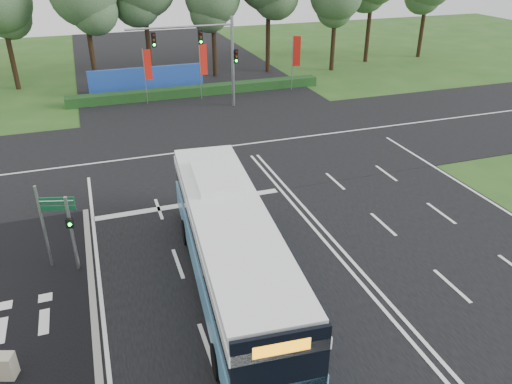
% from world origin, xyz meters
% --- Properties ---
extents(ground, '(120.00, 120.00, 0.00)m').
position_xyz_m(ground, '(0.00, 0.00, 0.00)').
color(ground, '#254E1A').
rests_on(ground, ground).
extents(road_main, '(20.00, 120.00, 0.04)m').
position_xyz_m(road_main, '(0.00, 0.00, 0.02)').
color(road_main, black).
rests_on(road_main, ground).
extents(road_cross, '(120.00, 14.00, 0.05)m').
position_xyz_m(road_cross, '(0.00, 12.00, 0.03)').
color(road_cross, black).
rests_on(road_cross, ground).
extents(bike_path, '(5.00, 18.00, 0.06)m').
position_xyz_m(bike_path, '(-12.50, -3.00, 0.03)').
color(bike_path, black).
rests_on(bike_path, ground).
extents(kerb_strip, '(0.25, 18.00, 0.12)m').
position_xyz_m(kerb_strip, '(-10.10, -3.00, 0.06)').
color(kerb_strip, gray).
rests_on(kerb_strip, ground).
extents(city_bus, '(3.81, 13.25, 3.75)m').
position_xyz_m(city_bus, '(-4.93, -2.29, 1.89)').
color(city_bus, '#5496C4').
rests_on(city_bus, ground).
extents(pedestrian_signal, '(0.31, 0.42, 3.39)m').
position_xyz_m(pedestrian_signal, '(-10.54, 0.92, 1.85)').
color(pedestrian_signal, gray).
rests_on(pedestrian_signal, ground).
extents(street_sign, '(1.42, 0.46, 3.74)m').
position_xyz_m(street_sign, '(-11.27, 1.50, 2.38)').
color(street_sign, gray).
rests_on(street_sign, ground).
extents(utility_cabinet, '(0.66, 0.60, 0.91)m').
position_xyz_m(utility_cabinet, '(-12.76, -4.28, 0.45)').
color(utility_cabinet, '#AFA68D').
rests_on(utility_cabinet, ground).
extents(banner_flag_left, '(0.66, 0.14, 4.50)m').
position_xyz_m(banner_flag_left, '(-4.33, 23.35, 2.93)').
color(banner_flag_left, gray).
rests_on(banner_flag_left, ground).
extents(banner_flag_mid, '(0.68, 0.16, 4.64)m').
position_xyz_m(banner_flag_mid, '(0.20, 23.19, 3.02)').
color(banner_flag_mid, gray).
rests_on(banner_flag_mid, ground).
extents(banner_flag_right, '(0.67, 0.31, 4.82)m').
position_xyz_m(banner_flag_right, '(8.56, 23.34, 3.13)').
color(banner_flag_right, gray).
rests_on(banner_flag_right, ground).
extents(traffic_light_gantry, '(8.41, 0.28, 7.00)m').
position_xyz_m(traffic_light_gantry, '(0.21, 20.50, 4.66)').
color(traffic_light_gantry, gray).
rests_on(traffic_light_gantry, ground).
extents(hedge, '(22.00, 1.20, 0.80)m').
position_xyz_m(hedge, '(0.00, 24.50, 0.40)').
color(hedge, '#133312').
rests_on(hedge, ground).
extents(blue_hoarding, '(10.00, 0.30, 2.20)m').
position_xyz_m(blue_hoarding, '(-4.00, 27.00, 1.10)').
color(blue_hoarding, '#1F45A8').
rests_on(blue_hoarding, ground).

